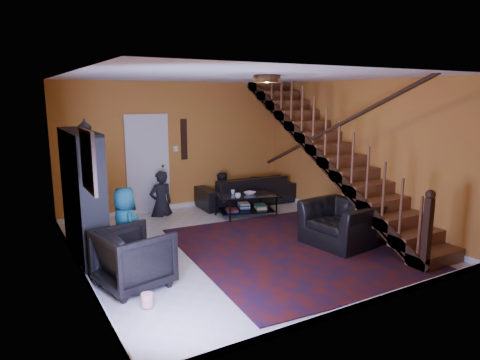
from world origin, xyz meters
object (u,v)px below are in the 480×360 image
at_px(sofa, 246,190).
at_px(armchair_right, 340,224).
at_px(armchair_left, 134,258).
at_px(bookshelf, 83,198).
at_px(coffee_table, 246,203).

xyz_separation_m(sofa, armchair_right, (-0.04, -3.21, 0.03)).
bearing_deg(armchair_left, armchair_right, -104.87).
xyz_separation_m(sofa, armchair_left, (-3.55, -3.08, 0.06)).
distance_m(bookshelf, armchair_left, 1.53).
height_order(sofa, armchair_left, armchair_left).
height_order(bookshelf, armchair_right, bookshelf).
relative_size(sofa, coffee_table, 1.71).
xyz_separation_m(armchair_left, armchair_right, (3.51, -0.14, -0.03)).
bearing_deg(armchair_right, bookshelf, -118.63).
xyz_separation_m(armchair_left, coffee_table, (3.05, 2.23, -0.14)).
height_order(bookshelf, sofa, bookshelf).
distance_m(armchair_left, coffee_table, 3.78).
bearing_deg(bookshelf, armchair_left, -75.53).
distance_m(armchair_right, coffee_table, 2.41).
bearing_deg(bookshelf, coffee_table, 14.03).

